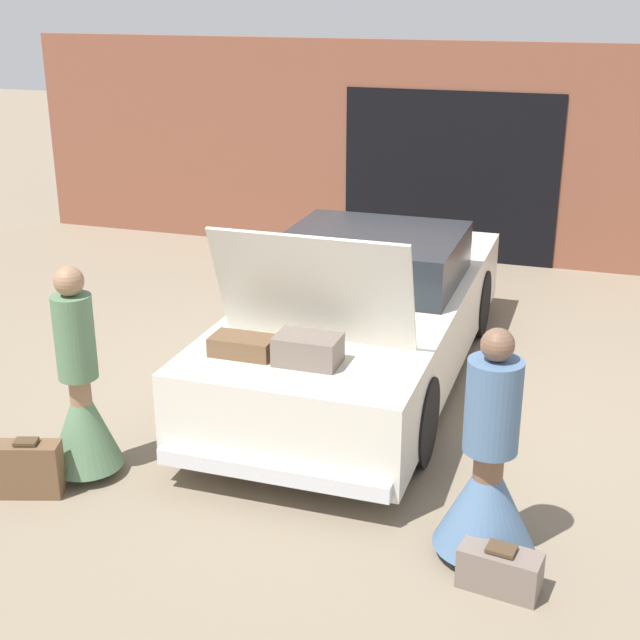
# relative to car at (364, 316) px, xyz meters

# --- Properties ---
(ground_plane) EXTENTS (40.00, 40.00, 0.00)m
(ground_plane) POSITION_rel_car_xyz_m (0.00, -0.01, -0.61)
(ground_plane) COLOR #7F705B
(garage_wall_back) EXTENTS (12.00, 0.14, 2.80)m
(garage_wall_back) POSITION_rel_car_xyz_m (0.00, 4.14, 0.78)
(garage_wall_back) COLOR brown
(garage_wall_back) RESTS_ON ground_plane
(car) EXTENTS (1.84, 4.70, 1.78)m
(car) POSITION_rel_car_xyz_m (0.00, 0.00, 0.00)
(car) COLOR silver
(car) RESTS_ON ground_plane
(person_left) EXTENTS (0.54, 0.54, 1.62)m
(person_left) POSITION_rel_car_xyz_m (-1.48, -2.34, -0.02)
(person_left) COLOR #997051
(person_left) RESTS_ON ground_plane
(person_right) EXTENTS (0.65, 0.65, 1.55)m
(person_right) POSITION_rel_car_xyz_m (1.48, -2.43, -0.06)
(person_right) COLOR brown
(person_right) RESTS_ON ground_plane
(suitcase_beside_left_person) EXTENTS (0.49, 0.31, 0.44)m
(suitcase_beside_left_person) POSITION_rel_car_xyz_m (-1.70, -2.73, -0.40)
(suitcase_beside_left_person) COLOR brown
(suitcase_beside_left_person) RESTS_ON ground_plane
(suitcase_beside_right_person) EXTENTS (0.52, 0.29, 0.30)m
(suitcase_beside_right_person) POSITION_rel_car_xyz_m (1.63, -2.76, -0.47)
(suitcase_beside_right_person) COLOR #75665B
(suitcase_beside_right_person) RESTS_ON ground_plane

